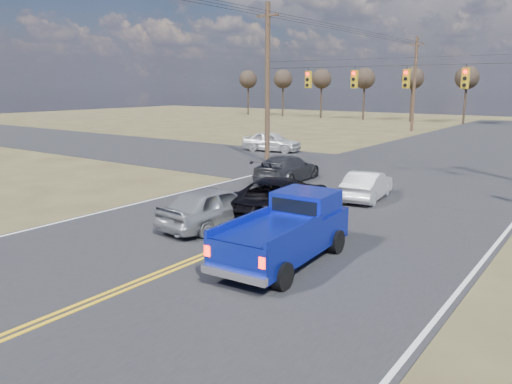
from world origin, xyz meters
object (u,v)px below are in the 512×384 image
Objects in this scene: white_car_queue at (367,185)px; dgrey_car_queue at (287,169)px; black_suv at (281,196)px; cross_car_west at (272,142)px; silver_suv at (215,206)px; pickup_truck at (287,231)px.

dgrey_car_queue is (-5.11, 1.43, 0.05)m from white_car_queue.
cross_car_west reaches higher than black_suv.
black_suv is 1.14× the size of dgrey_car_queue.
black_suv reaches higher than silver_suv.
cross_car_west is (-12.57, 11.00, 0.12)m from white_car_queue.
pickup_truck is 5.31m from black_suv.
pickup_truck is 1.32× the size of white_car_queue.
dgrey_car_queue is at bearing -69.48° from silver_suv.
silver_suv is at bearing 62.45° from white_car_queue.
dgrey_car_queue is at bearing 118.97° from pickup_truck.
silver_suv is at bearing -160.77° from cross_car_west.
white_car_queue is 0.87× the size of cross_car_west.
white_car_queue is 16.71m from cross_car_west.
pickup_truck reaches higher than silver_suv.
pickup_truck reaches higher than cross_car_west.
black_suv is 19.00m from cross_car_west.
pickup_truck reaches higher than white_car_queue.
cross_car_west is at bearing -49.03° from white_car_queue.
silver_suv is 0.99× the size of cross_car_west.
silver_suv is at bearing 62.57° from black_suv.
silver_suv is 0.81× the size of black_suv.
white_car_queue is (1.60, 4.51, -0.12)m from black_suv.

